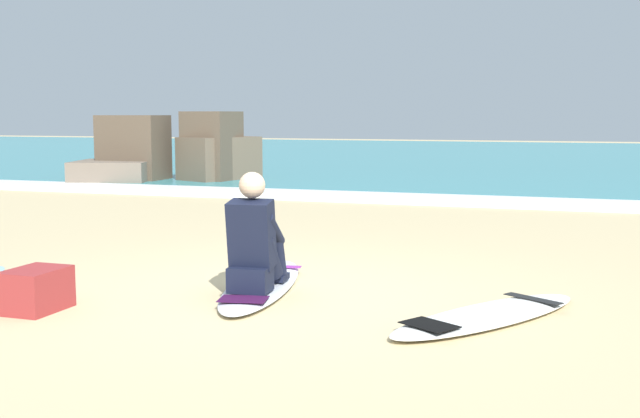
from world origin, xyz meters
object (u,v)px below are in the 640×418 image
object	(u,v)px
surfer_seated	(255,244)
surfboard_spare_far	(488,315)
surfboard_main	(262,284)
beach_bag	(36,290)

from	to	relation	value
surfer_seated	surfboard_spare_far	distance (m)	1.92
surfer_seated	surfboard_main	bearing A→B (deg)	103.23
beach_bag	surfer_seated	bearing A→B (deg)	34.02
surfboard_main	surfer_seated	size ratio (longest dim) A/B	2.38
surfboard_spare_far	beach_bag	world-z (taller)	beach_bag
surfboard_spare_far	surfboard_main	bearing A→B (deg)	167.50
surfboard_spare_far	surfer_seated	bearing A→B (deg)	176.54
surfer_seated	beach_bag	bearing A→B (deg)	-145.98
surfboard_main	surfer_seated	world-z (taller)	surfer_seated
surfboard_main	surfboard_spare_far	size ratio (longest dim) A/B	1.16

